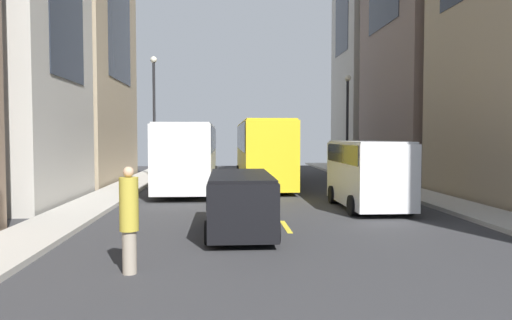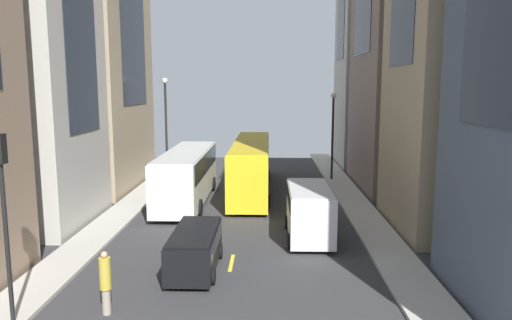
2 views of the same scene
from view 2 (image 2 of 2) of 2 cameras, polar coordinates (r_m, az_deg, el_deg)
The scene contains 16 objects.
ground_plane at distance 31.13m, azimuth -1.41°, elevation -5.16°, with size 40.09×40.09×0.00m, color #333335.
sidewalk_west at distance 32.25m, azimuth -14.09°, elevation -4.80°, with size 1.97×44.00×0.15m, color #B2ADA3.
sidewalk_east at distance 31.55m, azimuth 11.55°, elevation -5.01°, with size 1.97×44.00×0.15m, color #B2ADA3.
lane_stripe_1 at distance 21.11m, azimuth -2.90°, elevation -12.01°, with size 0.16×2.00×0.01m, color yellow.
lane_stripe_2 at distance 31.13m, azimuth -1.41°, elevation -5.15°, with size 0.16×2.00×0.01m, color yellow.
lane_stripe_3 at distance 41.39m, azimuth -0.67°, elevation -1.66°, with size 0.16×2.00×0.01m, color yellow.
lane_stripe_4 at distance 51.74m, azimuth -0.22°, elevation 0.44°, with size 0.16×2.00×0.01m, color yellow.
city_bus_white at distance 31.47m, azimuth -8.14°, elevation -1.36°, with size 2.80×11.02×3.35m.
streetcar_yellow at distance 34.39m, azimuth -0.57°, elevation -0.21°, with size 2.70×14.46×3.59m.
delivery_van_white at distance 23.99m, azimuth 6.32°, elevation -5.72°, with size 2.25×5.04×2.58m.
car_black_0 at distance 20.11m, azimuth -7.20°, elevation -10.12°, with size 1.92×4.50×1.70m.
pedestrian_crossing_mid at distance 38.82m, azimuth -10.53°, elevation -0.72°, with size 0.32×0.32×1.95m.
pedestrian_crossing_near at distance 17.06m, azimuth -17.34°, elevation -13.49°, with size 0.38×0.38×2.16m.
traffic_light_near_corner at distance 16.51m, azimuth -27.74°, elevation -3.52°, with size 0.32×0.44×5.92m.
streetlamp_near at distance 38.94m, azimuth -10.58°, elevation 4.86°, with size 0.44×0.44×7.95m.
streetlamp_far at distance 38.35m, azimuth 9.04°, elevation 3.94°, with size 0.44×0.44×6.81m.
Camera 2 is at (1.57, -30.17, 7.49)m, focal length 33.90 mm.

